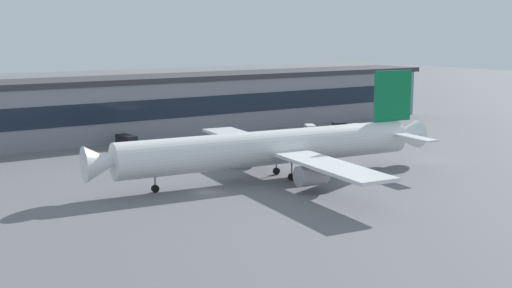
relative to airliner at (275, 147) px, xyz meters
The scene contains 7 objects.
ground_plane 14.31m from the airliner, behind, with size 600.00×600.00×0.00m, color slate.
terminal_building 53.71m from the airliner, 104.35° to the left, with size 188.37×16.06×13.13m.
airliner is the anchor object (origin of this frame).
follow_me_car 54.14m from the airliner, 37.48° to the left, with size 4.77×3.76×1.85m.
pushback_tractor 31.89m from the airliner, 76.04° to the left, with size 4.66×5.46×1.75m.
crew_van 39.98m from the airliner, 102.83° to the left, with size 2.82×5.43×2.55m.
baggage_tug 48.07m from the airliner, 44.87° to the left, with size 3.41×4.12×1.85m.
Camera 1 is at (-44.47, -79.11, 22.74)m, focal length 45.19 mm.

